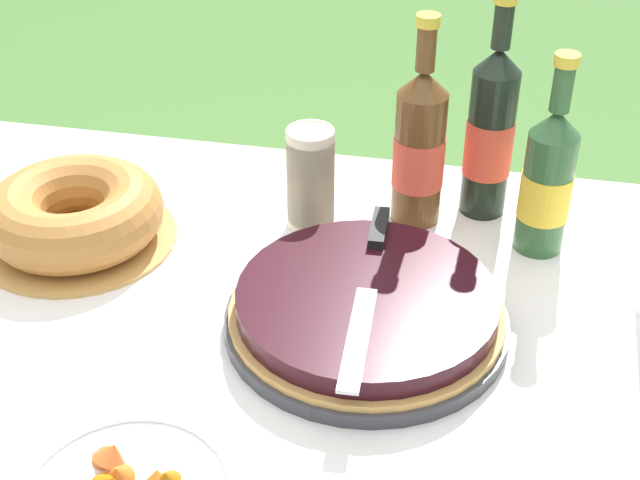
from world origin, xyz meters
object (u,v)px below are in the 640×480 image
at_px(cup_stack, 311,179).
at_px(juice_bottle_red, 490,133).
at_px(berry_tart, 366,310).
at_px(serving_knife, 370,275).
at_px(bundt_cake, 75,214).
at_px(cider_bottle_green, 547,181).
at_px(cider_bottle_amber, 419,148).

relative_size(cup_stack, juice_bottle_red, 0.47).
xyz_separation_m(berry_tart, serving_knife, (-0.00, 0.03, 0.04)).
bearing_deg(bundt_cake, juice_bottle_red, 19.82).
xyz_separation_m(cup_stack, juice_bottle_red, (0.25, 0.10, 0.05)).
bearing_deg(cider_bottle_green, juice_bottle_red, 134.65).
bearing_deg(bundt_cake, cider_bottle_amber, 18.81).
distance_m(serving_knife, bundt_cake, 0.46).
relative_size(berry_tart, bundt_cake, 1.27).
distance_m(bundt_cake, cup_stack, 0.35).
bearing_deg(bundt_cake, berry_tart, -14.03).
distance_m(berry_tart, juice_bottle_red, 0.37).
bearing_deg(juice_bottle_red, cider_bottle_amber, -155.51).
bearing_deg(cider_bottle_amber, cider_bottle_green, -12.60).
height_order(cider_bottle_green, juice_bottle_red, juice_bottle_red).
xyz_separation_m(serving_knife, cup_stack, (-0.12, 0.20, 0.02)).
bearing_deg(berry_tart, serving_knife, 92.48).
bearing_deg(serving_knife, cider_bottle_green, 130.88).
relative_size(serving_knife, cup_stack, 2.30).
height_order(berry_tart, juice_bottle_red, juice_bottle_red).
height_order(cider_bottle_amber, juice_bottle_red, juice_bottle_red).
height_order(berry_tart, cup_stack, cup_stack).
height_order(bundt_cake, juice_bottle_red, juice_bottle_red).
distance_m(berry_tart, bundt_cake, 0.47).
distance_m(bundt_cake, cider_bottle_green, 0.69).
bearing_deg(juice_bottle_red, berry_tart, -112.13).
xyz_separation_m(bundt_cake, juice_bottle_red, (0.59, 0.21, 0.09)).
relative_size(berry_tart, cider_bottle_amber, 1.13).
height_order(berry_tart, bundt_cake, bundt_cake).
bearing_deg(serving_knife, juice_bottle_red, 153.23).
xyz_separation_m(serving_knife, juice_bottle_red, (0.13, 0.29, 0.07)).
distance_m(berry_tart, serving_knife, 0.05).
bearing_deg(cider_bottle_green, cider_bottle_amber, 167.40).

